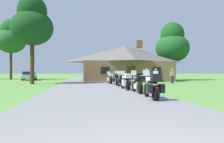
{
  "coord_description": "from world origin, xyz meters",
  "views": [
    {
      "loc": [
        -0.94,
        -1.88,
        1.22
      ],
      "look_at": [
        1.41,
        14.62,
        1.31
      ],
      "focal_mm": 34.62,
      "sensor_mm": 36.0,
      "label": 1
    }
  ],
  "objects_px": {
    "motorcycle_white_third_in_row": "(126,82)",
    "motorcycle_green_second_in_row": "(138,83)",
    "bystander_gray_shirt_beside_signpost": "(147,75)",
    "tree_left_near": "(32,23)",
    "tree_left_far": "(11,38)",
    "parked_silver_suv_far_left": "(29,75)",
    "bystander_white_shirt_by_tree": "(156,75)",
    "motorcycle_white_nearest_to_camera": "(152,87)",
    "motorcycle_green_fourth_in_row": "(121,80)",
    "bystander_tan_shirt_near_lodge": "(172,75)",
    "tree_right_of_lodge": "(172,44)",
    "motorcycle_green_farthest_in_row": "(110,79)",
    "motorcycle_green_fifth_in_row": "(117,79)"
  },
  "relations": [
    {
      "from": "motorcycle_white_third_in_row",
      "to": "tree_left_near",
      "type": "height_order",
      "value": "tree_left_near"
    },
    {
      "from": "motorcycle_green_fourth_in_row",
      "to": "parked_silver_suv_far_left",
      "type": "height_order",
      "value": "parked_silver_suv_far_left"
    },
    {
      "from": "tree_left_far",
      "to": "parked_silver_suv_far_left",
      "type": "relative_size",
      "value": 2.26
    },
    {
      "from": "bystander_white_shirt_by_tree",
      "to": "parked_silver_suv_far_left",
      "type": "relative_size",
      "value": 0.35
    },
    {
      "from": "motorcycle_green_second_in_row",
      "to": "motorcycle_green_fifth_in_row",
      "type": "distance_m",
      "value": 7.67
    },
    {
      "from": "tree_right_of_lodge",
      "to": "tree_left_far",
      "type": "distance_m",
      "value": 28.07
    },
    {
      "from": "bystander_gray_shirt_beside_signpost",
      "to": "motorcycle_green_fourth_in_row",
      "type": "bearing_deg",
      "value": -132.71
    },
    {
      "from": "motorcycle_white_nearest_to_camera",
      "to": "tree_left_far",
      "type": "height_order",
      "value": "tree_left_far"
    },
    {
      "from": "motorcycle_white_nearest_to_camera",
      "to": "parked_silver_suv_far_left",
      "type": "height_order",
      "value": "parked_silver_suv_far_left"
    },
    {
      "from": "bystander_white_shirt_by_tree",
      "to": "motorcycle_green_second_in_row",
      "type": "bearing_deg",
      "value": -98.88
    },
    {
      "from": "motorcycle_green_second_in_row",
      "to": "tree_left_far",
      "type": "xyz_separation_m",
      "value": [
        -15.56,
        28.26,
        6.83
      ]
    },
    {
      "from": "bystander_tan_shirt_near_lodge",
      "to": "tree_right_of_lodge",
      "type": "bearing_deg",
      "value": 61.85
    },
    {
      "from": "tree_left_far",
      "to": "tree_left_near",
      "type": "relative_size",
      "value": 1.14
    },
    {
      "from": "bystander_tan_shirt_near_lodge",
      "to": "bystander_white_shirt_by_tree",
      "type": "height_order",
      "value": "bystander_white_shirt_by_tree"
    },
    {
      "from": "bystander_tan_shirt_near_lodge",
      "to": "tree_right_of_lodge",
      "type": "distance_m",
      "value": 12.98
    },
    {
      "from": "motorcycle_green_second_in_row",
      "to": "parked_silver_suv_far_left",
      "type": "xyz_separation_m",
      "value": [
        -11.41,
        23.92,
        0.16
      ]
    },
    {
      "from": "motorcycle_green_fifth_in_row",
      "to": "motorcycle_green_farthest_in_row",
      "type": "xyz_separation_m",
      "value": [
        -0.25,
        2.76,
        0.0
      ]
    },
    {
      "from": "motorcycle_green_second_in_row",
      "to": "parked_silver_suv_far_left",
      "type": "relative_size",
      "value": 0.44
    },
    {
      "from": "motorcycle_green_second_in_row",
      "to": "bystander_white_shirt_by_tree",
      "type": "relative_size",
      "value": 1.23
    },
    {
      "from": "bystander_gray_shirt_beside_signpost",
      "to": "tree_left_far",
      "type": "distance_m",
      "value": 27.31
    },
    {
      "from": "tree_right_of_lodge",
      "to": "motorcycle_white_third_in_row",
      "type": "bearing_deg",
      "value": -121.34
    },
    {
      "from": "motorcycle_green_second_in_row",
      "to": "motorcycle_green_fourth_in_row",
      "type": "bearing_deg",
      "value": 90.27
    },
    {
      "from": "motorcycle_white_nearest_to_camera",
      "to": "motorcycle_green_fourth_in_row",
      "type": "height_order",
      "value": "same"
    },
    {
      "from": "motorcycle_white_nearest_to_camera",
      "to": "motorcycle_green_second_in_row",
      "type": "height_order",
      "value": "same"
    },
    {
      "from": "motorcycle_white_third_in_row",
      "to": "tree_left_far",
      "type": "relative_size",
      "value": 0.19
    },
    {
      "from": "bystander_tan_shirt_near_lodge",
      "to": "tree_left_far",
      "type": "xyz_separation_m",
      "value": [
        -22.48,
        17.31,
        6.51
      ]
    },
    {
      "from": "motorcycle_green_fifth_in_row",
      "to": "tree_left_near",
      "type": "distance_m",
      "value": 11.23
    },
    {
      "from": "bystander_tan_shirt_near_lodge",
      "to": "bystander_gray_shirt_beside_signpost",
      "type": "xyz_separation_m",
      "value": [
        -3.29,
        -1.0,
        0.0
      ]
    },
    {
      "from": "motorcycle_white_third_in_row",
      "to": "motorcycle_green_fourth_in_row",
      "type": "height_order",
      "value": "same"
    },
    {
      "from": "motorcycle_green_fifth_in_row",
      "to": "parked_silver_suv_far_left",
      "type": "bearing_deg",
      "value": 131.75
    },
    {
      "from": "motorcycle_white_third_in_row",
      "to": "motorcycle_green_farthest_in_row",
      "type": "distance_m",
      "value": 8.08
    },
    {
      "from": "motorcycle_white_nearest_to_camera",
      "to": "bystander_gray_shirt_beside_signpost",
      "type": "bearing_deg",
      "value": 76.22
    },
    {
      "from": "motorcycle_green_second_in_row",
      "to": "bystander_gray_shirt_beside_signpost",
      "type": "height_order",
      "value": "bystander_gray_shirt_beside_signpost"
    },
    {
      "from": "motorcycle_green_second_in_row",
      "to": "tree_left_far",
      "type": "distance_m",
      "value": 32.98
    },
    {
      "from": "tree_right_of_lodge",
      "to": "bystander_gray_shirt_beside_signpost",
      "type": "bearing_deg",
      "value": -124.17
    },
    {
      "from": "bystander_gray_shirt_beside_signpost",
      "to": "tree_left_near",
      "type": "distance_m",
      "value": 13.46
    },
    {
      "from": "motorcycle_white_nearest_to_camera",
      "to": "tree_right_of_lodge",
      "type": "xyz_separation_m",
      "value": [
        11.87,
        24.88,
        5.34
      ]
    },
    {
      "from": "motorcycle_green_second_in_row",
      "to": "tree_left_near",
      "type": "xyz_separation_m",
      "value": [
        -8.43,
        12.03,
        5.93
      ]
    },
    {
      "from": "motorcycle_green_fifth_in_row",
      "to": "motorcycle_white_nearest_to_camera",
      "type": "bearing_deg",
      "value": -84.31
    },
    {
      "from": "motorcycle_green_fifth_in_row",
      "to": "bystander_gray_shirt_beside_signpost",
      "type": "height_order",
      "value": "bystander_gray_shirt_beside_signpost"
    },
    {
      "from": "motorcycle_white_third_in_row",
      "to": "motorcycle_green_second_in_row",
      "type": "bearing_deg",
      "value": -88.67
    },
    {
      "from": "motorcycle_green_second_in_row",
      "to": "tree_right_of_lodge",
      "type": "distance_m",
      "value": 25.43
    },
    {
      "from": "bystander_gray_shirt_beside_signpost",
      "to": "tree_left_near",
      "type": "relative_size",
      "value": 0.18
    },
    {
      "from": "motorcycle_white_third_in_row",
      "to": "parked_silver_suv_far_left",
      "type": "distance_m",
      "value": 24.33
    },
    {
      "from": "motorcycle_white_third_in_row",
      "to": "bystander_gray_shirt_beside_signpost",
      "type": "distance_m",
      "value": 8.52
    },
    {
      "from": "tree_left_near",
      "to": "parked_silver_suv_far_left",
      "type": "distance_m",
      "value": 13.55
    },
    {
      "from": "motorcycle_green_fifth_in_row",
      "to": "bystander_white_shirt_by_tree",
      "type": "distance_m",
      "value": 5.33
    },
    {
      "from": "motorcycle_green_fifth_in_row",
      "to": "tree_left_near",
      "type": "relative_size",
      "value": 0.22
    },
    {
      "from": "motorcycle_green_second_in_row",
      "to": "tree_right_of_lodge",
      "type": "height_order",
      "value": "tree_right_of_lodge"
    },
    {
      "from": "tree_left_near",
      "to": "motorcycle_white_nearest_to_camera",
      "type": "bearing_deg",
      "value": -61.02
    }
  ]
}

